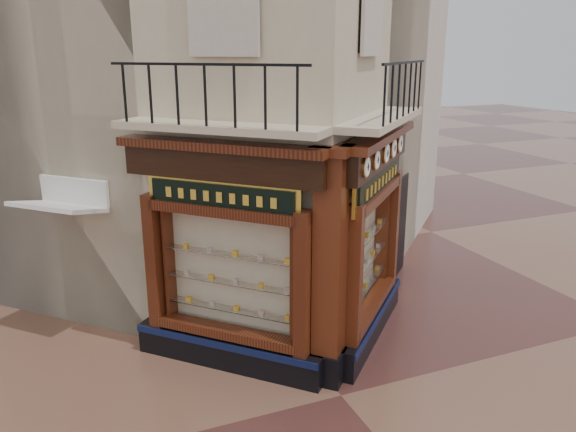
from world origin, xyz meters
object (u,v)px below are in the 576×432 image
clock_b (376,160)px  awning (73,337)px  corner_pilaster (330,272)px  clock_c (386,153)px  clock_d (393,148)px  signboard_right (379,181)px  clock_e (400,143)px  signboard_left (221,196)px  clock_a (366,167)px

clock_b → awning: bearing=105.3°
corner_pilaster → clock_c: corner_pilaster is taller
clock_b → awning: (-4.93, 2.81, -3.62)m
clock_d → awning: (-5.83, 1.90, -3.62)m
signboard_right → clock_c: bearing=-117.9°
corner_pilaster → clock_c: bearing=-14.2°
clock_e → corner_pilaster: bearing=171.5°
clock_b → signboard_right: (0.45, 0.61, -0.52)m
corner_pilaster → clock_b: (1.01, 0.41, 1.67)m
clock_e → signboard_left: bearing=145.5°
corner_pilaster → signboard_left: corner_pilaster is taller
clock_b → clock_d: 1.28m
clock_e → clock_b: bearing=-180.0°
corner_pilaster → clock_a: (0.56, -0.04, 1.67)m
clock_d → clock_b: bearing=-180.0°
corner_pilaster → awning: size_ratio=2.55×
clock_b → clock_c: bearing=0.0°
clock_a → clock_e: 2.48m
clock_a → signboard_right: 1.48m
clock_d → signboard_right: size_ratio=0.17×
clock_c → signboard_left: 3.01m
corner_pilaster → clock_b: corner_pilaster is taller
corner_pilaster → signboard_right: size_ratio=1.77×
clock_a → clock_d: clock_d is taller
clock_b → signboard_right: 0.92m
corner_pilaster → clock_a: size_ratio=11.79×
clock_c → signboard_right: size_ratio=0.16×
clock_d → signboard_left: (-3.37, -0.30, -0.52)m
clock_b → signboard_right: size_ratio=0.15×
clock_d → signboard_left: size_ratio=0.19×
awning → signboard_left: (2.46, -2.20, 3.10)m
clock_b → clock_d: bearing=0.0°
signboard_right → clock_d: bearing=-11.8°
corner_pilaster → clock_d: 2.86m
signboard_right → clock_e: bearing=-5.7°
clock_b → clock_e: (1.31, 1.31, -0.00)m
corner_pilaster → clock_b: bearing=-23.1°
clock_a → signboard_left: 2.34m
clock_b → clock_e: bearing=0.0°
awning → signboard_right: size_ratio=0.70×
corner_pilaster → signboard_left: (-1.46, 1.01, 1.15)m
clock_e → clock_c: bearing=-180.0°
signboard_left → clock_a: bearing=-162.6°
clock_b → clock_d: (0.90, 0.90, -0.00)m
clock_c → clock_b: bearing=180.0°
signboard_left → signboard_right: bearing=-135.0°
clock_d → clock_e: 0.57m
corner_pilaster → clock_d: (1.91, 1.31, 1.67)m
clock_c → clock_e: bearing=0.0°
clock_e → signboard_left: size_ratio=0.18×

